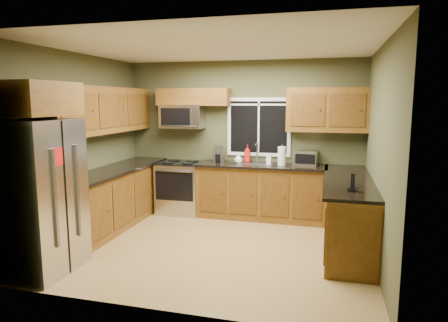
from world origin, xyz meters
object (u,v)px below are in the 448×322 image
at_px(soap_bottle_a, 247,153).
at_px(cordless_phone, 353,186).
at_px(soap_bottle_b, 269,159).
at_px(range, 181,187).
at_px(coffee_maker, 219,155).
at_px(kettle, 218,154).
at_px(refrigerator, 39,197).
at_px(microwave, 182,116).
at_px(toaster_oven, 306,158).
at_px(soap_bottle_c, 238,158).
at_px(paper_towel_roll, 282,156).

xyz_separation_m(soap_bottle_a, cordless_phone, (1.67, -1.96, -0.08)).
bearing_deg(soap_bottle_b, cordless_phone, -55.01).
height_order(range, soap_bottle_a, soap_bottle_a).
xyz_separation_m(coffee_maker, kettle, (-0.05, 0.11, -0.01)).
height_order(refrigerator, soap_bottle_a, refrigerator).
bearing_deg(microwave, soap_bottle_a, 4.61).
bearing_deg(range, soap_bottle_a, 11.14).
bearing_deg(kettle, toaster_oven, -1.09).
bearing_deg(refrigerator, kettle, 65.54).
distance_m(coffee_maker, soap_bottle_c, 0.36).
bearing_deg(range, paper_towel_roll, 1.06).
height_order(paper_towel_roll, soap_bottle_c, paper_towel_roll).
bearing_deg(soap_bottle_c, paper_towel_roll, -0.32).
height_order(toaster_oven, cordless_phone, toaster_oven).
bearing_deg(cordless_phone, microwave, 146.74).
xyz_separation_m(microwave, toaster_oven, (2.18, 0.01, -0.67)).
bearing_deg(microwave, cordless_phone, -33.26).
height_order(microwave, soap_bottle_a, microwave).
bearing_deg(kettle, range, -164.87).
distance_m(range, soap_bottle_c, 1.19).
bearing_deg(microwave, soap_bottle_b, -1.45).
bearing_deg(soap_bottle_c, coffee_maker, 176.09).
bearing_deg(kettle, refrigerator, -114.46).
xyz_separation_m(coffee_maker, soap_bottle_b, (0.87, 0.03, -0.05)).
bearing_deg(coffee_maker, microwave, 173.88).
height_order(soap_bottle_c, cordless_phone, cordless_phone).
relative_size(kettle, soap_bottle_c, 1.57).
distance_m(toaster_oven, paper_towel_roll, 0.40).
relative_size(toaster_oven, soap_bottle_c, 2.42).
bearing_deg(kettle, microwave, -176.49).
bearing_deg(cordless_phone, soap_bottle_c, 135.43).
height_order(coffee_maker, paper_towel_roll, paper_towel_roll).
relative_size(toaster_oven, soap_bottle_b, 2.40).
distance_m(range, kettle, 0.90).
height_order(range, coffee_maker, coffee_maker).
xyz_separation_m(refrigerator, range, (0.69, 2.77, -0.43)).
bearing_deg(coffee_maker, soap_bottle_c, -3.91).
height_order(paper_towel_roll, cordless_phone, paper_towel_roll).
distance_m(refrigerator, toaster_oven, 4.10).
height_order(range, soap_bottle_b, soap_bottle_b).
xyz_separation_m(soap_bottle_c, cordless_phone, (1.79, -1.77, -0.02)).
bearing_deg(soap_bottle_a, microwave, -175.39).
bearing_deg(soap_bottle_c, soap_bottle_b, 6.54).
relative_size(range, soap_bottle_c, 5.50).
bearing_deg(coffee_maker, kettle, 111.58).
xyz_separation_m(kettle, soap_bottle_c, (0.40, -0.14, -0.04)).
bearing_deg(range, cordless_phone, -31.30).
bearing_deg(toaster_oven, soap_bottle_a, 175.29).
xyz_separation_m(kettle, paper_towel_roll, (1.14, -0.14, 0.03)).
xyz_separation_m(kettle, soap_bottle_b, (0.91, -0.08, -0.04)).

